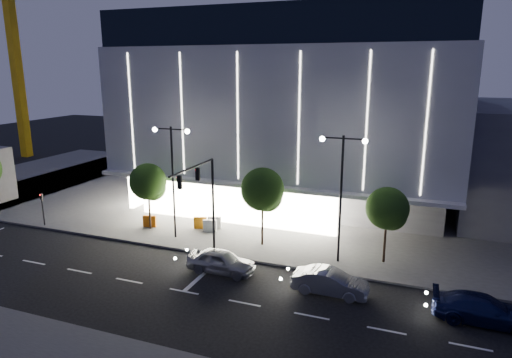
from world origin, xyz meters
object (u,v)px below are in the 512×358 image
at_px(street_lamp_east, 342,181).
at_px(barrier_d, 210,226).
at_px(tree_left, 148,184).
at_px(barrier_b, 215,223).
at_px(car_third, 483,309).
at_px(tree_right, 387,211).
at_px(street_lamp_west, 172,166).
at_px(car_lead, 221,261).
at_px(traffic_mast, 203,191).
at_px(barrier_c, 200,223).
at_px(car_second, 330,282).
at_px(tower_crane, 16,15).
at_px(barrier_a, 150,221).
at_px(ped_signal_far, 42,206).
at_px(tree_mid, 263,192).

bearing_deg(street_lamp_east, barrier_d, 169.18).
bearing_deg(tree_left, barrier_d, 12.24).
height_order(tree_left, barrier_b, tree_left).
bearing_deg(car_third, tree_right, 43.41).
relative_size(street_lamp_west, barrier_d, 8.18).
relative_size(street_lamp_west, car_lead, 1.94).
relative_size(car_lead, barrier_d, 4.22).
relative_size(traffic_mast, tree_right, 1.28).
distance_m(barrier_c, barrier_d, 1.15).
xyz_separation_m(street_lamp_west, tree_left, (-2.97, 1.02, -1.92)).
bearing_deg(car_third, barrier_d, 69.82).
bearing_deg(street_lamp_west, traffic_mast, -33.65).
height_order(tree_right, car_second, tree_right).
height_order(tower_crane, tree_right, tower_crane).
bearing_deg(barrier_b, barrier_a, -178.41).
distance_m(traffic_mast, tree_left, 7.95).
bearing_deg(car_second, ped_signal_far, 83.91).
distance_m(street_lamp_west, ped_signal_far, 12.76).
xyz_separation_m(tower_crane, car_third, (59.63, -26.81, -19.76)).
distance_m(tree_mid, car_lead, 6.43).
relative_size(tree_mid, barrier_b, 5.59).
height_order(tree_left, tree_right, tree_left).
bearing_deg(tree_mid, car_second, -41.35).
distance_m(tree_mid, car_second, 9.21).
height_order(ped_signal_far, tree_left, tree_left).
bearing_deg(barrier_c, barrier_d, -37.60).
bearing_deg(traffic_mast, tree_left, 152.16).
bearing_deg(tree_left, ped_signal_far, -164.39).
relative_size(car_second, barrier_d, 4.16).
bearing_deg(car_lead, car_second, -92.51).
distance_m(traffic_mast, barrier_c, 7.43).
bearing_deg(tree_right, traffic_mast, -162.98).
distance_m(tower_crane, barrier_b, 48.51).
distance_m(tower_crane, barrier_d, 48.83).
bearing_deg(traffic_mast, barrier_c, 120.72).
height_order(tower_crane, car_third, tower_crane).
xyz_separation_m(car_lead, car_second, (7.40, -0.34, -0.04)).
xyz_separation_m(barrier_a, barrier_c, (4.21, 1.19, 0.00)).
bearing_deg(car_second, car_third, -90.67).
bearing_deg(tree_right, car_lead, -152.27).
bearing_deg(car_lead, street_lamp_east, -58.64).
bearing_deg(tree_mid, tree_left, -180.00).
height_order(car_second, barrier_b, car_second).
height_order(street_lamp_east, ped_signal_far, street_lamp_east).
bearing_deg(tree_right, tree_mid, 180.00).
bearing_deg(tower_crane, tree_left, -30.98).
distance_m(tree_right, barrier_d, 14.43).
height_order(barrier_b, barrier_c, same).
height_order(street_lamp_west, tree_left, street_lamp_west).
height_order(car_lead, car_third, car_lead).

